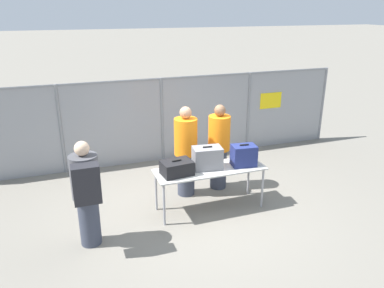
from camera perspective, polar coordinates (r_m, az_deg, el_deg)
ground_plane at (r=6.90m, az=1.12°, el=-9.76°), size 120.00×120.00×0.00m
fence_section at (r=8.69m, az=-4.46°, el=4.01°), size 8.98×0.07×1.96m
inspection_table at (r=6.58m, az=2.75°, el=-4.29°), size 1.95×0.66×0.78m
suitcase_black at (r=6.29m, az=-2.33°, el=-3.65°), size 0.54×0.41×0.26m
suitcase_grey at (r=6.50m, az=2.35°, el=-2.13°), size 0.53×0.38×0.41m
suitcase_navy at (r=6.68m, az=7.88°, el=-1.74°), size 0.45×0.34×0.40m
traveler_hooded at (r=5.69m, az=-15.78°, el=-6.95°), size 0.41×0.64×1.67m
security_worker_near at (r=7.02m, az=-0.95°, el=-0.99°), size 0.43×0.43×1.75m
security_worker_far at (r=7.33m, az=4.12°, el=-0.30°), size 0.42×0.42×1.71m
utility_trailer at (r=11.54m, az=2.15°, el=4.79°), size 3.32×2.24×0.64m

